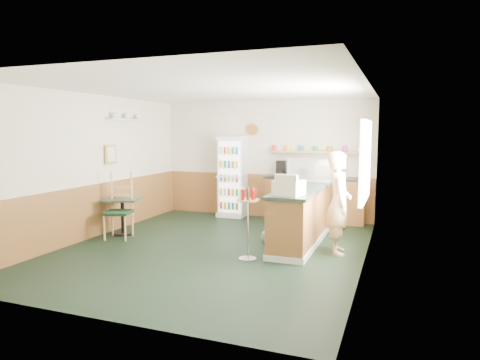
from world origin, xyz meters
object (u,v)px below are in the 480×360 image
at_px(cash_register, 289,188).
at_px(shopkeeper, 339,203).
at_px(drinks_fridge, 232,177).
at_px(display_case, 310,171).
at_px(cafe_table, 123,209).
at_px(cafe_chair, 121,204).
at_px(condiment_stand, 248,213).

distance_m(cash_register, shopkeeper, 0.93).
relative_size(drinks_fridge, display_case, 2.27).
relative_size(cafe_table, cafe_chair, 0.66).
bearing_deg(shopkeeper, condiment_stand, 110.53).
distance_m(drinks_fridge, cafe_table, 2.83).
height_order(cash_register, cafe_chair, cash_register).
relative_size(shopkeeper, condiment_stand, 1.51).
relative_size(shopkeeper, cafe_table, 2.05).
xyz_separation_m(drinks_fridge, display_case, (2.08, -1.20, 0.30)).
bearing_deg(condiment_stand, drinks_fridge, 115.54).
bearing_deg(cash_register, cafe_table, -177.30).
bearing_deg(condiment_stand, cash_register, 27.64).
bearing_deg(cafe_table, shopkeeper, 2.31).
bearing_deg(shopkeeper, cafe_table, 79.32).
relative_size(drinks_fridge, condiment_stand, 1.69).
xyz_separation_m(shopkeeper, cafe_table, (-4.10, -0.17, -0.34)).
bearing_deg(shopkeeper, cafe_chair, 81.89).
bearing_deg(display_case, cafe_table, -159.61).
bearing_deg(cafe_table, drinks_fridge, 61.71).
height_order(display_case, cash_register, display_case).
xyz_separation_m(display_case, cafe_chair, (-3.30, -1.44, -0.60)).
height_order(cash_register, shopkeeper, shopkeeper).
relative_size(drinks_fridge, cash_register, 4.43).
height_order(drinks_fridge, display_case, drinks_fridge).
height_order(display_case, condiment_stand, display_case).
distance_m(condiment_stand, cafe_table, 2.91).
bearing_deg(cash_register, cafe_chair, -174.47).
height_order(drinks_fridge, shopkeeper, drinks_fridge).
xyz_separation_m(display_case, cash_register, (-0.00, -1.64, -0.12)).
distance_m(display_case, condiment_stand, 2.09).
relative_size(cash_register, cafe_chair, 0.34).
relative_size(drinks_fridge, cafe_table, 2.30).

